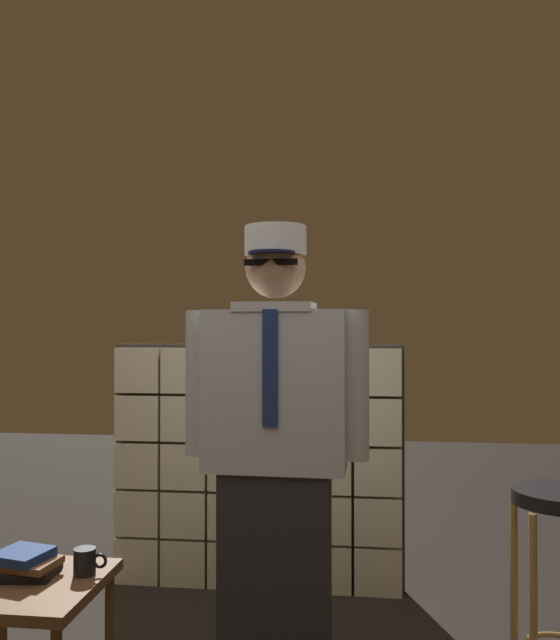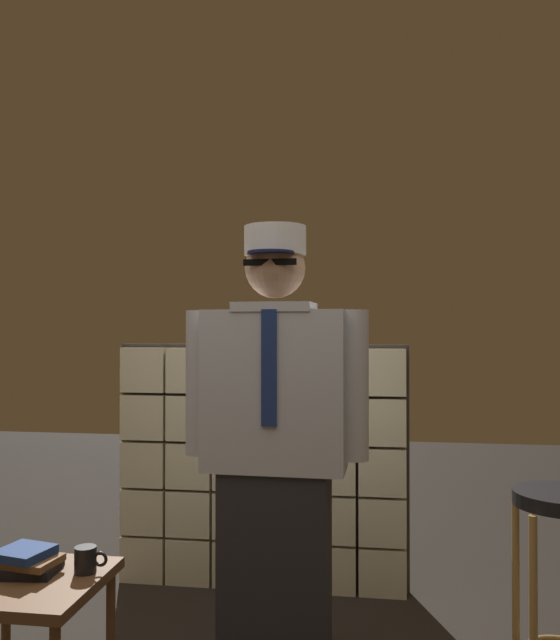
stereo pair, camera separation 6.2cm
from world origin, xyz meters
The scene contains 5 objects.
glass_block_wall centered at (0.00, 1.41, 0.64)m, with size 1.58×0.10×1.32m.
standing_person centered at (0.24, 0.41, 0.93)m, with size 0.71×0.30×1.78m.
side_table centered at (-0.63, 0.17, 0.43)m, with size 0.52×0.52×0.49m.
book_stack centered at (-0.67, 0.21, 0.53)m, with size 0.26×0.20×0.09m.
coffee_mug centered at (-0.45, 0.25, 0.54)m, with size 0.13×0.08×0.09m.
Camera 2 is at (0.61, -1.98, 1.39)m, focal length 35.79 mm.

